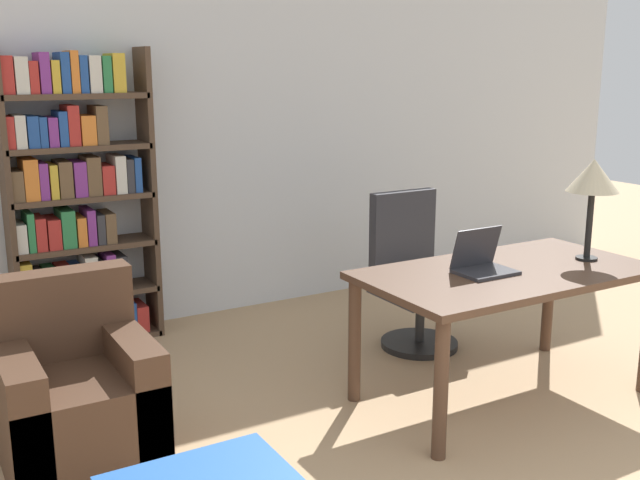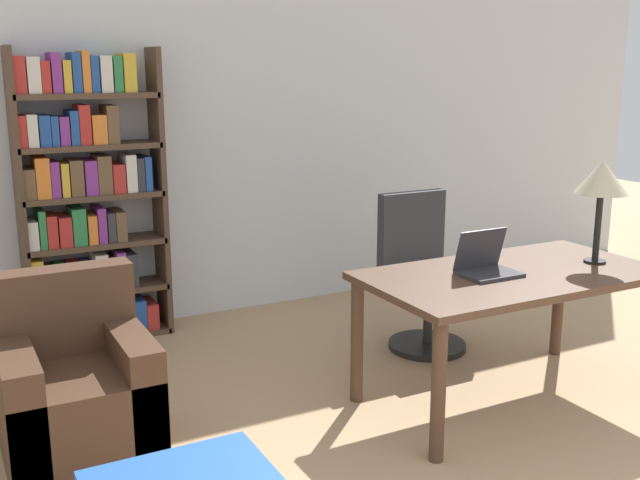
% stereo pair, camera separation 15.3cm
% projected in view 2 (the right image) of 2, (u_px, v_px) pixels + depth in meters
% --- Properties ---
extents(wall_back, '(8.00, 0.06, 2.70)m').
position_uv_depth(wall_back, '(231.00, 131.00, 5.44)').
color(wall_back, silver).
rests_on(wall_back, ground_plane).
extents(desk, '(1.61, 0.86, 0.73)m').
position_uv_depth(desk, '(511.00, 288.00, 4.03)').
color(desk, '#4C3323').
rests_on(desk, ground_plane).
extents(laptop, '(0.30, 0.23, 0.24)m').
position_uv_depth(laptop, '(486.00, 265.00, 3.95)').
color(laptop, '#2D2D33').
rests_on(laptop, desk).
extents(table_lamp, '(0.29, 0.29, 0.58)m').
position_uv_depth(table_lamp, '(602.00, 180.00, 4.10)').
color(table_lamp, black).
rests_on(table_lamp, desk).
extents(office_chair, '(0.51, 0.51, 1.01)m').
position_uv_depth(office_chair, '(422.00, 279.00, 4.89)').
color(office_chair, black).
rests_on(office_chair, ground_plane).
extents(armchair, '(0.66, 0.68, 0.88)m').
position_uv_depth(armchair, '(77.00, 398.00, 3.47)').
color(armchair, '#472D1E').
rests_on(armchair, ground_plane).
extents(bookshelf, '(0.93, 0.28, 1.93)m').
position_uv_depth(bookshelf, '(86.00, 206.00, 4.88)').
color(bookshelf, '#4C3828').
rests_on(bookshelf, ground_plane).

